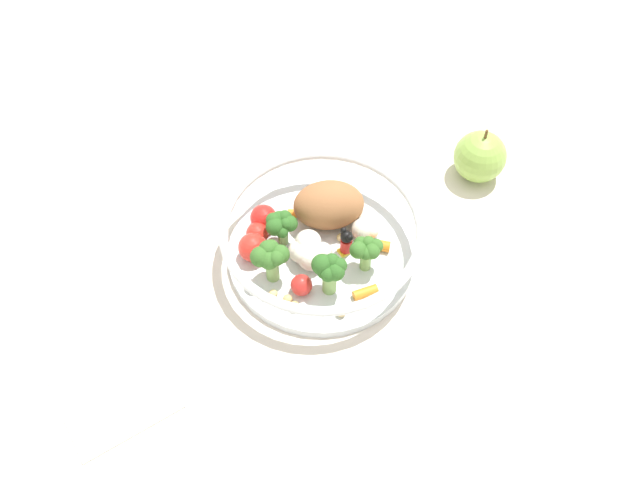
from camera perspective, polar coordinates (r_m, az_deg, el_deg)
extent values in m
plane|color=silver|center=(0.79, -0.85, -0.52)|extent=(2.40, 2.40, 0.00)
cylinder|color=white|center=(0.78, 0.00, -1.22)|extent=(0.22, 0.22, 0.01)
torus|color=white|center=(0.74, 0.00, 1.02)|extent=(0.23, 0.23, 0.01)
ellipsoid|color=#9E663D|center=(0.78, 0.75, 3.00)|extent=(0.10, 0.10, 0.06)
cylinder|color=#7FAD5B|center=(0.75, 3.89, -1.75)|extent=(0.01, 0.01, 0.03)
sphere|color=#386B28|center=(0.73, 4.43, -0.98)|extent=(0.02, 0.02, 0.02)
sphere|color=#386B28|center=(0.73, 4.79, -0.50)|extent=(0.02, 0.02, 0.02)
sphere|color=#386B28|center=(0.73, 4.14, -0.30)|extent=(0.02, 0.02, 0.02)
sphere|color=#386B28|center=(0.74, 3.50, -0.32)|extent=(0.02, 0.02, 0.02)
sphere|color=#386B28|center=(0.73, 3.27, -0.86)|extent=(0.02, 0.02, 0.02)
sphere|color=#386B28|center=(0.73, 3.96, -1.13)|extent=(0.02, 0.02, 0.02)
cylinder|color=#7FAD5B|center=(0.74, -4.06, -2.53)|extent=(0.01, 0.01, 0.03)
sphere|color=#386B28|center=(0.71, -3.70, -1.55)|extent=(0.02, 0.02, 0.02)
sphere|color=#386B28|center=(0.72, -3.41, -1.22)|extent=(0.02, 0.02, 0.02)
sphere|color=#386B28|center=(0.72, -4.13, -0.82)|extent=(0.02, 0.02, 0.02)
sphere|color=#386B28|center=(0.72, -4.70, -0.58)|extent=(0.02, 0.02, 0.02)
sphere|color=#386B28|center=(0.72, -4.98, -1.51)|extent=(0.02, 0.02, 0.02)
sphere|color=#386B28|center=(0.72, -4.36, -1.70)|extent=(0.02, 0.02, 0.02)
cylinder|color=#8EB766|center=(0.77, -3.15, 0.35)|extent=(0.01, 0.01, 0.02)
sphere|color=#2D6023|center=(0.75, -2.92, 1.38)|extent=(0.01, 0.01, 0.01)
sphere|color=#2D6023|center=(0.75, -2.61, 1.41)|extent=(0.02, 0.02, 0.02)
sphere|color=#2D6023|center=(0.76, -3.02, 1.93)|extent=(0.02, 0.02, 0.02)
sphere|color=#2D6023|center=(0.76, -3.49, 1.76)|extent=(0.02, 0.02, 0.02)
sphere|color=#2D6023|center=(0.75, -3.98, 1.71)|extent=(0.02, 0.02, 0.02)
sphere|color=#2D6023|center=(0.75, -3.84, 1.13)|extent=(0.02, 0.02, 0.02)
sphere|color=#2D6023|center=(0.75, -3.25, 0.71)|extent=(0.01, 0.01, 0.01)
cylinder|color=#7FAD5B|center=(0.73, 0.81, -3.60)|extent=(0.02, 0.02, 0.03)
sphere|color=#2D6023|center=(0.71, 1.32, -2.71)|extent=(0.02, 0.02, 0.02)
sphere|color=#2D6023|center=(0.71, 1.63, -2.17)|extent=(0.02, 0.02, 0.02)
sphere|color=#2D6023|center=(0.71, 1.02, -1.87)|extent=(0.02, 0.02, 0.02)
sphere|color=#2D6023|center=(0.71, 0.54, -1.98)|extent=(0.02, 0.02, 0.02)
sphere|color=#2D6023|center=(0.71, 0.18, -2.10)|extent=(0.02, 0.02, 0.02)
sphere|color=#2D6023|center=(0.71, 0.34, -2.74)|extent=(0.02, 0.02, 0.02)
sphere|color=#2D6023|center=(0.71, 0.69, -2.89)|extent=(0.02, 0.02, 0.02)
sphere|color=silver|center=(0.78, 4.35, 0.81)|extent=(0.02, 0.02, 0.02)
sphere|color=silver|center=(0.78, 4.11, 1.34)|extent=(0.03, 0.03, 0.03)
sphere|color=silver|center=(0.79, 3.96, 1.60)|extent=(0.03, 0.03, 0.03)
sphere|color=silver|center=(0.78, 3.97, 1.36)|extent=(0.02, 0.02, 0.02)
sphere|color=silver|center=(0.77, 3.61, 0.94)|extent=(0.03, 0.03, 0.03)
sphere|color=white|center=(0.75, -0.43, -1.66)|extent=(0.02, 0.02, 0.02)
sphere|color=white|center=(0.76, 0.22, -1.04)|extent=(0.02, 0.02, 0.02)
sphere|color=white|center=(0.76, -0.61, -1.05)|extent=(0.03, 0.03, 0.03)
sphere|color=white|center=(0.76, -1.01, -0.24)|extent=(0.03, 0.03, 0.03)
sphere|color=white|center=(0.76, -1.72, -0.95)|extent=(0.03, 0.03, 0.03)
sphere|color=white|center=(0.75, -1.49, -1.18)|extent=(0.02, 0.02, 0.02)
sphere|color=white|center=(0.75, -0.78, -1.44)|extent=(0.03, 0.03, 0.03)
cube|color=yellow|center=(0.77, 2.21, -0.90)|extent=(0.02, 0.02, 0.00)
cylinder|color=red|center=(0.76, 2.24, -0.41)|extent=(0.02, 0.02, 0.02)
sphere|color=black|center=(0.75, 2.27, 0.28)|extent=(0.01, 0.01, 0.01)
sphere|color=black|center=(0.75, 2.03, 0.82)|extent=(0.01, 0.01, 0.01)
sphere|color=black|center=(0.74, 2.55, 0.20)|extent=(0.01, 0.01, 0.01)
cylinder|color=orange|center=(0.80, -1.92, 2.27)|extent=(0.02, 0.02, 0.01)
cylinder|color=orange|center=(0.77, 4.97, -0.43)|extent=(0.03, 0.03, 0.01)
cylinder|color=orange|center=(0.74, 3.88, -4.48)|extent=(0.02, 0.03, 0.01)
sphere|color=red|center=(0.76, -5.72, -0.62)|extent=(0.03, 0.03, 0.03)
sphere|color=red|center=(0.77, -5.35, 0.55)|extent=(0.03, 0.03, 0.03)
sphere|color=red|center=(0.73, -1.59, -3.85)|extent=(0.02, 0.02, 0.02)
sphere|color=red|center=(0.78, -4.82, 1.90)|extent=(0.03, 0.03, 0.03)
sphere|color=tan|center=(0.73, -2.18, -5.63)|extent=(0.01, 0.01, 0.01)
sphere|color=#D1B775|center=(0.78, 1.77, 0.23)|extent=(0.01, 0.01, 0.01)
sphere|color=tan|center=(0.73, -2.77, -5.04)|extent=(0.01, 0.01, 0.01)
sphere|color=#D1B775|center=(0.72, 1.81, -6.13)|extent=(0.01, 0.01, 0.01)
sphere|color=#D1B775|center=(0.74, -4.00, -4.59)|extent=(0.01, 0.01, 0.01)
sphere|color=tan|center=(0.77, 3.73, -0.28)|extent=(0.01, 0.01, 0.01)
sphere|color=#8CB74C|center=(0.86, 13.43, 6.91)|extent=(0.07, 0.07, 0.07)
cylinder|color=brown|center=(0.84, 13.93, 8.73)|extent=(0.00, 0.00, 0.01)
cube|color=white|center=(0.73, -17.59, -11.11)|extent=(0.16, 0.14, 0.01)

